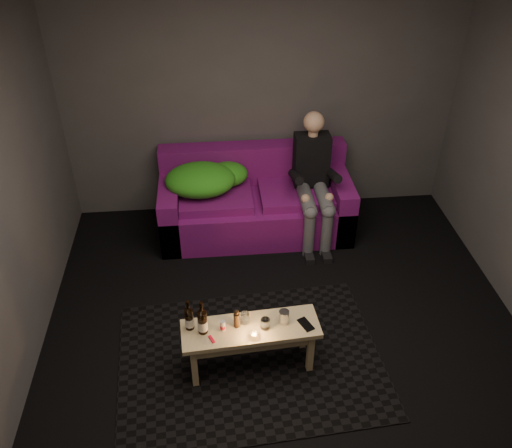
{
  "coord_description": "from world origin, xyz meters",
  "views": [
    {
      "loc": [
        -0.54,
        -2.87,
        3.39
      ],
      "look_at": [
        -0.17,
        1.01,
        0.61
      ],
      "focal_mm": 38.0,
      "sensor_mm": 36.0,
      "label": 1
    }
  ],
  "objects_px": {
    "coffee_table": "(251,334)",
    "sofa": "(255,203)",
    "steel_cup": "(284,317)",
    "beer_bottle_b": "(202,321)",
    "beer_bottle_a": "(189,318)",
    "person": "(313,177)"
  },
  "relations": [
    {
      "from": "beer_bottle_a",
      "to": "sofa",
      "type": "bearing_deg",
      "value": 70.3
    },
    {
      "from": "sofa",
      "to": "beer_bottle_b",
      "type": "bearing_deg",
      "value": -106.57
    },
    {
      "from": "beer_bottle_b",
      "to": "beer_bottle_a",
      "type": "bearing_deg",
      "value": 153.27
    },
    {
      "from": "person",
      "to": "coffee_table",
      "type": "distance_m",
      "value": 1.9
    },
    {
      "from": "beer_bottle_b",
      "to": "steel_cup",
      "type": "bearing_deg",
      "value": 4.01
    },
    {
      "from": "beer_bottle_b",
      "to": "sofa",
      "type": "bearing_deg",
      "value": 73.43
    },
    {
      "from": "coffee_table",
      "to": "person",
      "type": "bearing_deg",
      "value": 65.68
    },
    {
      "from": "steel_cup",
      "to": "beer_bottle_b",
      "type": "bearing_deg",
      "value": -175.99
    },
    {
      "from": "coffee_table",
      "to": "sofa",
      "type": "bearing_deg",
      "value": 83.71
    },
    {
      "from": "sofa",
      "to": "beer_bottle_b",
      "type": "xyz_separation_m",
      "value": [
        -0.56,
        -1.87,
        0.23
      ]
    },
    {
      "from": "sofa",
      "to": "beer_bottle_b",
      "type": "height_order",
      "value": "sofa"
    },
    {
      "from": "sofa",
      "to": "person",
      "type": "bearing_deg",
      "value": -15.52
    },
    {
      "from": "sofa",
      "to": "coffee_table",
      "type": "xyz_separation_m",
      "value": [
        -0.21,
        -1.86,
        0.05
      ]
    },
    {
      "from": "beer_bottle_a",
      "to": "beer_bottle_b",
      "type": "bearing_deg",
      "value": -26.73
    },
    {
      "from": "beer_bottle_b",
      "to": "coffee_table",
      "type": "bearing_deg",
      "value": 1.97
    },
    {
      "from": "sofa",
      "to": "beer_bottle_a",
      "type": "distance_m",
      "value": 1.95
    },
    {
      "from": "steel_cup",
      "to": "sofa",
      "type": "bearing_deg",
      "value": 91.51
    },
    {
      "from": "beer_bottle_a",
      "to": "coffee_table",
      "type": "bearing_deg",
      "value": -4.64
    },
    {
      "from": "coffee_table",
      "to": "beer_bottle_b",
      "type": "height_order",
      "value": "beer_bottle_b"
    },
    {
      "from": "sofa",
      "to": "steel_cup",
      "type": "xyz_separation_m",
      "value": [
        0.05,
        -1.83,
        0.18
      ]
    },
    {
      "from": "coffee_table",
      "to": "beer_bottle_a",
      "type": "height_order",
      "value": "beer_bottle_a"
    },
    {
      "from": "sofa",
      "to": "beer_bottle_a",
      "type": "relative_size",
      "value": 7.21
    }
  ]
}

